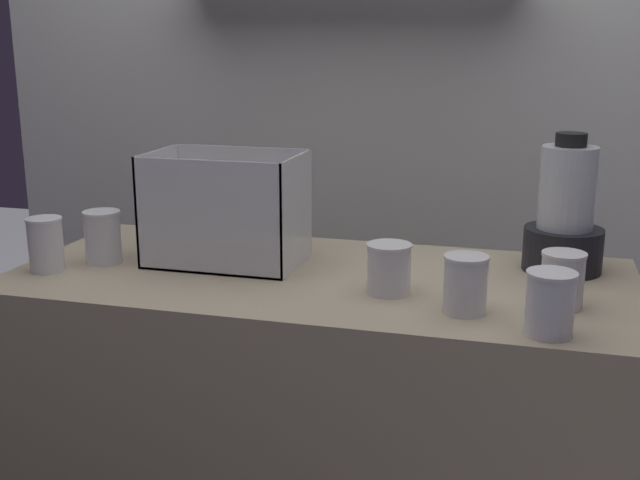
{
  "coord_description": "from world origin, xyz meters",
  "views": [
    {
      "loc": [
        0.46,
        -1.66,
        1.42
      ],
      "look_at": [
        0.0,
        0.0,
        0.98
      ],
      "focal_mm": 44.33,
      "sensor_mm": 36.0,
      "label": 1
    }
  ],
  "objects_px": {
    "juice_cup_orange_far_left": "(46,246)",
    "juice_cup_beet_right": "(465,287)",
    "blender_pitcher": "(565,218)",
    "juice_cup_beet_left": "(103,240)",
    "juice_cup_beet_middle": "(389,271)",
    "juice_cup_orange_rightmost": "(562,283)",
    "juice_cup_carrot_far_right": "(550,308)",
    "carrot_display_bin": "(228,229)"
  },
  "relations": [
    {
      "from": "juice_cup_carrot_far_right",
      "to": "juice_cup_orange_far_left",
      "type": "bearing_deg",
      "value": 174.18
    },
    {
      "from": "juice_cup_beet_right",
      "to": "juice_cup_orange_far_left",
      "type": "bearing_deg",
      "value": 178.05
    },
    {
      "from": "juice_cup_orange_far_left",
      "to": "juice_cup_beet_right",
      "type": "distance_m",
      "value": 0.95
    },
    {
      "from": "blender_pitcher",
      "to": "juice_cup_orange_far_left",
      "type": "xyz_separation_m",
      "value": [
        -1.14,
        -0.32,
        -0.07
      ]
    },
    {
      "from": "juice_cup_carrot_far_right",
      "to": "juice_cup_orange_rightmost",
      "type": "height_order",
      "value": "juice_cup_carrot_far_right"
    },
    {
      "from": "carrot_display_bin",
      "to": "juice_cup_beet_right",
      "type": "xyz_separation_m",
      "value": [
        0.58,
        -0.21,
        -0.03
      ]
    },
    {
      "from": "juice_cup_orange_rightmost",
      "to": "juice_cup_carrot_far_right",
      "type": "bearing_deg",
      "value": -98.62
    },
    {
      "from": "juice_cup_orange_rightmost",
      "to": "juice_cup_beet_middle",
      "type": "bearing_deg",
      "value": -179.56
    },
    {
      "from": "juice_cup_beet_left",
      "to": "carrot_display_bin",
      "type": "bearing_deg",
      "value": 16.73
    },
    {
      "from": "juice_cup_orange_far_left",
      "to": "juice_cup_orange_rightmost",
      "type": "relative_size",
      "value": 1.11
    },
    {
      "from": "blender_pitcher",
      "to": "juice_cup_carrot_far_right",
      "type": "xyz_separation_m",
      "value": [
        -0.03,
        -0.43,
        -0.07
      ]
    },
    {
      "from": "juice_cup_beet_left",
      "to": "juice_cup_beet_middle",
      "type": "relative_size",
      "value": 1.18
    },
    {
      "from": "juice_cup_beet_left",
      "to": "juice_cup_beet_right",
      "type": "relative_size",
      "value": 1.09
    },
    {
      "from": "carrot_display_bin",
      "to": "juice_cup_orange_rightmost",
      "type": "height_order",
      "value": "carrot_display_bin"
    },
    {
      "from": "blender_pitcher",
      "to": "juice_cup_carrot_far_right",
      "type": "relative_size",
      "value": 2.67
    },
    {
      "from": "carrot_display_bin",
      "to": "juice_cup_orange_rightmost",
      "type": "relative_size",
      "value": 3.14
    },
    {
      "from": "blender_pitcher",
      "to": "juice_cup_carrot_far_right",
      "type": "height_order",
      "value": "blender_pitcher"
    },
    {
      "from": "juice_cup_orange_far_left",
      "to": "juice_cup_orange_rightmost",
      "type": "height_order",
      "value": "juice_cup_orange_far_left"
    },
    {
      "from": "juice_cup_beet_right",
      "to": "carrot_display_bin",
      "type": "bearing_deg",
      "value": 159.82
    },
    {
      "from": "juice_cup_orange_far_left",
      "to": "juice_cup_beet_middle",
      "type": "xyz_separation_m",
      "value": [
        0.79,
        0.05,
        -0.01
      ]
    },
    {
      "from": "blender_pitcher",
      "to": "juice_cup_beet_middle",
      "type": "height_order",
      "value": "blender_pitcher"
    },
    {
      "from": "juice_cup_beet_middle",
      "to": "juice_cup_orange_rightmost",
      "type": "height_order",
      "value": "juice_cup_orange_rightmost"
    },
    {
      "from": "juice_cup_orange_far_left",
      "to": "juice_cup_beet_right",
      "type": "height_order",
      "value": "juice_cup_orange_far_left"
    },
    {
      "from": "carrot_display_bin",
      "to": "juice_cup_beet_left",
      "type": "bearing_deg",
      "value": -163.27
    },
    {
      "from": "juice_cup_beet_middle",
      "to": "juice_cup_carrot_far_right",
      "type": "relative_size",
      "value": 0.9
    },
    {
      "from": "juice_cup_beet_right",
      "to": "juice_cup_orange_rightmost",
      "type": "distance_m",
      "value": 0.2
    },
    {
      "from": "carrot_display_bin",
      "to": "juice_cup_beet_middle",
      "type": "bearing_deg",
      "value": -17.73
    },
    {
      "from": "juice_cup_beet_middle",
      "to": "juice_cup_beet_left",
      "type": "bearing_deg",
      "value": 176.14
    },
    {
      "from": "blender_pitcher",
      "to": "juice_cup_beet_right",
      "type": "bearing_deg",
      "value": -118.32
    },
    {
      "from": "blender_pitcher",
      "to": "juice_cup_beet_right",
      "type": "relative_size",
      "value": 2.75
    },
    {
      "from": "juice_cup_beet_right",
      "to": "juice_cup_carrot_far_right",
      "type": "height_order",
      "value": "juice_cup_carrot_far_right"
    },
    {
      "from": "juice_cup_orange_far_left",
      "to": "juice_cup_beet_right",
      "type": "relative_size",
      "value": 1.08
    },
    {
      "from": "juice_cup_orange_far_left",
      "to": "juice_cup_beet_right",
      "type": "bearing_deg",
      "value": -1.95
    },
    {
      "from": "juice_cup_beet_right",
      "to": "juice_cup_carrot_far_right",
      "type": "distance_m",
      "value": 0.18
    },
    {
      "from": "blender_pitcher",
      "to": "juice_cup_orange_rightmost",
      "type": "relative_size",
      "value": 2.81
    },
    {
      "from": "juice_cup_orange_far_left",
      "to": "juice_cup_orange_rightmost",
      "type": "xyz_separation_m",
      "value": [
        1.14,
        0.05,
        -0.01
      ]
    },
    {
      "from": "juice_cup_beet_middle",
      "to": "juice_cup_carrot_far_right",
      "type": "height_order",
      "value": "juice_cup_carrot_far_right"
    },
    {
      "from": "juice_cup_beet_right",
      "to": "juice_cup_orange_rightmost",
      "type": "xyz_separation_m",
      "value": [
        0.18,
        0.08,
        -0.0
      ]
    },
    {
      "from": "carrot_display_bin",
      "to": "juice_cup_orange_far_left",
      "type": "relative_size",
      "value": 2.84
    },
    {
      "from": "blender_pitcher",
      "to": "juice_cup_beet_middle",
      "type": "distance_m",
      "value": 0.45
    },
    {
      "from": "blender_pitcher",
      "to": "juice_cup_beet_right",
      "type": "distance_m",
      "value": 0.4
    },
    {
      "from": "juice_cup_beet_right",
      "to": "juice_cup_orange_rightmost",
      "type": "height_order",
      "value": "juice_cup_beet_right"
    }
  ]
}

